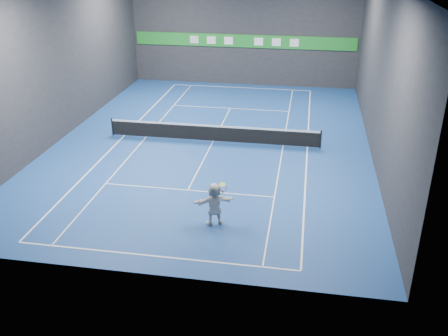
% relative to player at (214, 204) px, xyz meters
% --- Properties ---
extents(ground, '(26.00, 26.00, 0.00)m').
position_rel_player_xyz_m(ground, '(-1.82, 9.19, -0.93)').
color(ground, navy).
rests_on(ground, ground).
extents(wall_back, '(18.00, 0.10, 9.00)m').
position_rel_player_xyz_m(wall_back, '(-1.82, 22.19, 3.57)').
color(wall_back, '#27272A').
rests_on(wall_back, ground).
extents(wall_front, '(18.00, 0.10, 9.00)m').
position_rel_player_xyz_m(wall_front, '(-1.82, -3.81, 3.57)').
color(wall_front, '#27272A').
rests_on(wall_front, ground).
extents(wall_left, '(0.10, 26.00, 9.00)m').
position_rel_player_xyz_m(wall_left, '(-10.82, 9.19, 3.57)').
color(wall_left, '#27272A').
rests_on(wall_left, ground).
extents(wall_right, '(0.10, 26.00, 9.00)m').
position_rel_player_xyz_m(wall_right, '(7.18, 9.19, 3.57)').
color(wall_right, '#27272A').
rests_on(wall_right, ground).
extents(baseline_near, '(10.98, 0.08, 0.01)m').
position_rel_player_xyz_m(baseline_near, '(-1.82, -2.70, -0.93)').
color(baseline_near, white).
rests_on(baseline_near, ground).
extents(baseline_far, '(10.98, 0.08, 0.01)m').
position_rel_player_xyz_m(baseline_far, '(-1.82, 21.08, -0.93)').
color(baseline_far, white).
rests_on(baseline_far, ground).
extents(sideline_doubles_left, '(0.08, 23.78, 0.01)m').
position_rel_player_xyz_m(sideline_doubles_left, '(-7.31, 9.19, -0.93)').
color(sideline_doubles_left, white).
rests_on(sideline_doubles_left, ground).
extents(sideline_doubles_right, '(0.08, 23.78, 0.01)m').
position_rel_player_xyz_m(sideline_doubles_right, '(3.67, 9.19, -0.93)').
color(sideline_doubles_right, white).
rests_on(sideline_doubles_right, ground).
extents(sideline_singles_left, '(0.06, 23.78, 0.01)m').
position_rel_player_xyz_m(sideline_singles_left, '(-5.93, 9.19, -0.93)').
color(sideline_singles_left, white).
rests_on(sideline_singles_left, ground).
extents(sideline_singles_right, '(0.06, 23.78, 0.01)m').
position_rel_player_xyz_m(sideline_singles_right, '(2.29, 9.19, -0.93)').
color(sideline_singles_right, white).
rests_on(sideline_singles_right, ground).
extents(service_line_near, '(8.23, 0.06, 0.01)m').
position_rel_player_xyz_m(service_line_near, '(-1.82, 2.79, -0.93)').
color(service_line_near, white).
rests_on(service_line_near, ground).
extents(service_line_far, '(8.23, 0.06, 0.01)m').
position_rel_player_xyz_m(service_line_far, '(-1.82, 15.59, -0.93)').
color(service_line_far, white).
rests_on(service_line_far, ground).
extents(center_service_line, '(0.06, 12.80, 0.01)m').
position_rel_player_xyz_m(center_service_line, '(-1.82, 9.19, -0.93)').
color(center_service_line, white).
rests_on(center_service_line, ground).
extents(player, '(1.80, 1.18, 1.86)m').
position_rel_player_xyz_m(player, '(0.00, 0.00, 0.00)').
color(player, white).
rests_on(player, ground).
extents(tennis_ball, '(0.06, 0.06, 0.06)m').
position_rel_player_xyz_m(tennis_ball, '(-0.34, 0.01, 1.56)').
color(tennis_ball, '#A4CF22').
rests_on(tennis_ball, player).
extents(tennis_net, '(12.50, 0.10, 1.07)m').
position_rel_player_xyz_m(tennis_net, '(-1.82, 9.19, -0.39)').
color(tennis_net, black).
rests_on(tennis_net, ground).
extents(sponsor_banner, '(17.64, 0.11, 1.00)m').
position_rel_player_xyz_m(sponsor_banner, '(-1.82, 22.12, 2.57)').
color(sponsor_banner, '#1E8A28').
rests_on(sponsor_banner, wall_back).
extents(tennis_racket, '(0.42, 0.34, 0.54)m').
position_rel_player_xyz_m(tennis_racket, '(0.35, 0.05, 0.71)').
color(tennis_racket, red).
rests_on(tennis_racket, player).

